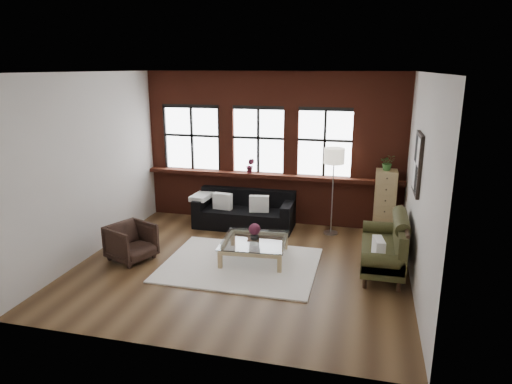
% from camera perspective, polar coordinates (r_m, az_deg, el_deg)
% --- Properties ---
extents(floor, '(5.50, 5.50, 0.00)m').
position_cam_1_polar(floor, '(7.89, -1.77, -9.16)').
color(floor, '#422B18').
rests_on(floor, ground).
extents(ceiling, '(5.50, 5.50, 0.00)m').
position_cam_1_polar(ceiling, '(7.18, -1.99, 14.75)').
color(ceiling, white).
rests_on(ceiling, ground).
extents(wall_back, '(5.50, 0.00, 5.50)m').
position_cam_1_polar(wall_back, '(9.76, 2.11, 5.47)').
color(wall_back, beige).
rests_on(wall_back, ground).
extents(wall_front, '(5.50, 0.00, 5.50)m').
position_cam_1_polar(wall_front, '(5.11, -9.49, -4.02)').
color(wall_front, beige).
rests_on(wall_front, ground).
extents(wall_left, '(0.00, 5.00, 5.00)m').
position_cam_1_polar(wall_left, '(8.53, -19.99, 3.10)').
color(wall_left, beige).
rests_on(wall_left, ground).
extents(wall_right, '(0.00, 5.00, 5.00)m').
position_cam_1_polar(wall_right, '(7.16, 19.85, 0.89)').
color(wall_right, beige).
rests_on(wall_right, ground).
extents(brick_backwall, '(5.50, 0.12, 3.20)m').
position_cam_1_polar(brick_backwall, '(9.70, 2.04, 5.41)').
color(brick_backwall, '#541F13').
rests_on(brick_backwall, floor).
extents(sill_ledge, '(5.50, 0.30, 0.08)m').
position_cam_1_polar(sill_ledge, '(9.72, 1.90, 2.07)').
color(sill_ledge, '#541F13').
rests_on(sill_ledge, brick_backwall).
extents(window_left, '(1.38, 0.10, 1.50)m').
position_cam_1_polar(window_left, '(10.20, -7.95, 6.62)').
color(window_left, black).
rests_on(window_left, brick_backwall).
extents(window_mid, '(1.38, 0.10, 1.50)m').
position_cam_1_polar(window_mid, '(9.75, 0.32, 6.36)').
color(window_mid, black).
rests_on(window_mid, brick_backwall).
extents(window_right, '(1.38, 0.10, 1.50)m').
position_cam_1_polar(window_right, '(9.52, 8.59, 5.97)').
color(window_right, black).
rests_on(window_right, brick_backwall).
extents(wall_poster, '(0.05, 0.74, 0.94)m').
position_cam_1_polar(wall_poster, '(7.39, 19.58, 3.35)').
color(wall_poster, black).
rests_on(wall_poster, wall_right).
extents(shag_rug, '(2.59, 2.04, 0.03)m').
position_cam_1_polar(shag_rug, '(7.90, -1.97, -9.05)').
color(shag_rug, white).
rests_on(shag_rug, floor).
extents(dark_sofa, '(2.06, 0.84, 0.75)m').
position_cam_1_polar(dark_sofa, '(9.59, -1.48, -2.26)').
color(dark_sofa, black).
rests_on(dark_sofa, floor).
extents(pillow_a, '(0.41, 0.19, 0.34)m').
position_cam_1_polar(pillow_a, '(9.56, -4.20, -1.15)').
color(pillow_a, silver).
rests_on(pillow_a, dark_sofa).
extents(pillow_b, '(0.42, 0.21, 0.34)m').
position_cam_1_polar(pillow_b, '(9.36, 0.39, -1.48)').
color(pillow_b, silver).
rests_on(pillow_b, dark_sofa).
extents(vintage_settee, '(0.76, 1.71, 0.91)m').
position_cam_1_polar(vintage_settee, '(7.84, 15.53, -6.31)').
color(vintage_settee, '#302F16').
rests_on(vintage_settee, floor).
extents(pillow_settee, '(0.20, 0.40, 0.34)m').
position_cam_1_polar(pillow_settee, '(7.31, 15.05, -6.92)').
color(pillow_settee, silver).
rests_on(pillow_settee, vintage_settee).
extents(armchair, '(0.92, 0.91, 0.65)m').
position_cam_1_polar(armchair, '(8.29, -15.33, -6.07)').
color(armchair, black).
rests_on(armchair, floor).
extents(coffee_table, '(1.20, 1.20, 0.38)m').
position_cam_1_polar(coffee_table, '(8.06, -0.18, -7.24)').
color(coffee_table, tan).
rests_on(coffee_table, shag_rug).
extents(vase, '(0.18, 0.18, 0.16)m').
position_cam_1_polar(vase, '(7.96, -0.19, -5.48)').
color(vase, '#B2B2B2').
rests_on(vase, coffee_table).
extents(flowers, '(0.21, 0.21, 0.21)m').
position_cam_1_polar(flowers, '(7.92, -0.19, -4.68)').
color(flowers, '#571D32').
rests_on(flowers, vase).
extents(drawer_chest, '(0.41, 0.41, 1.33)m').
position_cam_1_polar(drawer_chest, '(9.41, 15.78, -1.34)').
color(drawer_chest, tan).
rests_on(drawer_chest, floor).
extents(potted_plant_top, '(0.30, 0.27, 0.32)m').
position_cam_1_polar(potted_plant_top, '(9.22, 16.15, 3.57)').
color(potted_plant_top, '#2D5923').
rests_on(potted_plant_top, drawer_chest).
extents(floor_lamp, '(0.40, 0.40, 1.91)m').
position_cam_1_polar(floor_lamp, '(9.16, 9.56, 0.46)').
color(floor_lamp, '#A5A5A8').
rests_on(floor_lamp, floor).
extents(sill_plant, '(0.18, 0.15, 0.32)m').
position_cam_1_polar(sill_plant, '(9.75, -0.71, 3.33)').
color(sill_plant, '#571D32').
rests_on(sill_plant, sill_ledge).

